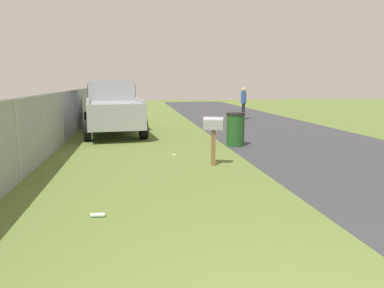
{
  "coord_description": "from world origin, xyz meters",
  "views": [
    {
      "loc": [
        -2.16,
        1.2,
        2.08
      ],
      "look_at": [
        5.3,
        0.05,
        0.81
      ],
      "focal_mm": 34.94,
      "sensor_mm": 36.0,
      "label": 1
    }
  ],
  "objects_px": {
    "pedestrian": "(243,101)",
    "pickup_truck": "(112,106)",
    "mailbox": "(214,127)",
    "trash_bin": "(235,129)"
  },
  "relations": [
    {
      "from": "mailbox",
      "to": "pedestrian",
      "type": "bearing_deg",
      "value": -0.47
    },
    {
      "from": "trash_bin",
      "to": "pedestrian",
      "type": "relative_size",
      "value": 0.62
    },
    {
      "from": "pedestrian",
      "to": "trash_bin",
      "type": "bearing_deg",
      "value": -81.57
    },
    {
      "from": "mailbox",
      "to": "trash_bin",
      "type": "relative_size",
      "value": 1.13
    },
    {
      "from": "pickup_truck",
      "to": "pedestrian",
      "type": "height_order",
      "value": "pickup_truck"
    },
    {
      "from": "mailbox",
      "to": "pickup_truck",
      "type": "relative_size",
      "value": 0.21
    },
    {
      "from": "mailbox",
      "to": "pedestrian",
      "type": "distance_m",
      "value": 11.72
    },
    {
      "from": "pedestrian",
      "to": "pickup_truck",
      "type": "bearing_deg",
      "value": -120.56
    },
    {
      "from": "mailbox",
      "to": "trash_bin",
      "type": "xyz_separation_m",
      "value": [
        2.7,
        -1.3,
        -0.43
      ]
    },
    {
      "from": "trash_bin",
      "to": "mailbox",
      "type": "bearing_deg",
      "value": 154.29
    }
  ]
}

